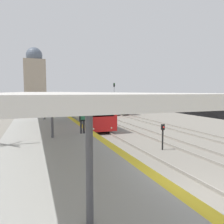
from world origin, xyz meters
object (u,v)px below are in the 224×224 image
signal_post_near (163,134)px  signal_mast_far (114,93)px  train_far (89,100)px  person_on_platform (82,119)px  train_near (64,102)px

signal_post_near → signal_mast_far: (7.29, 28.30, 2.32)m
train_far → signal_post_near: 42.43m
person_on_platform → signal_mast_far: bearing=65.1°
signal_post_near → signal_mast_far: 29.31m
person_on_platform → signal_mast_far: size_ratio=0.31×
person_on_platform → signal_mast_far: 28.17m
train_near → signal_post_near: (2.15, -29.89, -0.71)m
signal_mast_far → train_near: bearing=170.4°
train_far → signal_mast_far: size_ratio=8.53×
train_far → signal_mast_far: (1.65, -13.75, 1.64)m
train_far → signal_post_near: size_ratio=27.76×
signal_post_near → train_near: bearing=94.1°
train_near → signal_post_near: train_near is taller
person_on_platform → train_far: bearing=75.5°
person_on_platform → signal_mast_far: signal_mast_far is taller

